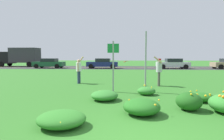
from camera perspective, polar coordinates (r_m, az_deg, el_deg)
ground_plane at (r=15.73m, az=5.12°, el=-2.07°), size 120.00×120.00×0.00m
highway_strip at (r=28.08m, az=4.54°, el=0.77°), size 120.00×8.11×0.01m
highway_center_stripe at (r=28.08m, az=4.54°, el=0.78°), size 120.00×0.16×0.00m
daylily_clump_front_right at (r=7.29m, az=-2.42°, el=-8.05°), size 1.09×1.07×0.39m
daylily_clump_mid_center at (r=8.41m, az=10.86°, el=-6.50°), size 0.83×0.70×0.43m
daylily_clump_front_center at (r=4.83m, az=-15.75°, el=-14.73°), size 1.24×1.08×0.39m
daylily_clump_mid_right at (r=6.46m, az=23.24°, el=-9.09°), size 0.83×0.82×0.60m
daylily_clump_front_left at (r=5.63m, az=9.38°, el=-11.39°), size 1.13×1.11×0.49m
daylily_clump_near_camera at (r=7.86m, az=26.47°, el=-7.69°), size 0.95×0.94×0.37m
sign_post_near_path at (r=8.76m, az=0.40°, el=2.78°), size 0.56×0.10×2.50m
sign_post_by_roadside at (r=8.89m, az=10.64°, el=2.51°), size 0.07×0.10×2.97m
person_thrower_white_shirt at (r=11.82m, az=-10.49°, el=0.33°), size 0.47×0.51×1.77m
person_catcher_red_cap_gray_shirt at (r=10.96m, az=14.71°, el=0.24°), size 0.53×0.51×1.77m
frisbee_red at (r=11.04m, az=4.29°, el=2.72°), size 0.26×0.26×0.09m
car_silver_center_left at (r=27.14m, az=18.79°, el=1.99°), size 4.50×2.00×1.45m
car_navy_center_right at (r=26.40m, az=-3.02°, el=2.15°), size 4.50×2.00×1.45m
car_dark_green_rightmost at (r=28.50m, az=-19.33°, el=2.08°), size 4.50×2.00×1.45m
box_truck_black at (r=34.78m, az=-27.18°, el=3.97°), size 6.70×2.46×3.20m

